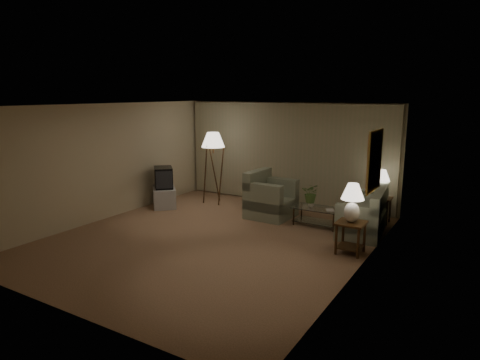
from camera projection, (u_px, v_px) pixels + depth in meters
name	position (u px, v px, depth m)	size (l,w,h in m)	color
ground	(213.00, 238.00, 8.77)	(7.00, 7.00, 0.00)	tan
room_shell	(251.00, 146.00, 9.68)	(6.04, 7.02, 2.72)	beige
sofa	(363.00, 215.00, 9.13)	(1.89, 1.24, 0.75)	gray
armchair	(271.00, 199.00, 10.23)	(1.09, 1.04, 0.87)	gray
side_table_near	(351.00, 232.00, 7.91)	(0.51, 0.51, 0.60)	#34200E
side_table_far	(380.00, 206.00, 9.78)	(0.49, 0.41, 0.60)	#34200E
table_lamp_near	(352.00, 199.00, 7.79)	(0.42, 0.42, 0.73)	silver
table_lamp_far	(381.00, 181.00, 9.67)	(0.37, 0.37, 0.64)	silver
coffee_table	(317.00, 214.00, 9.56)	(1.07, 0.58, 0.41)	silver
tv_cabinet	(164.00, 197.00, 11.23)	(1.02, 1.03, 0.50)	#B0B0B2
crt_tv	(163.00, 177.00, 11.13)	(0.76, 0.77, 0.54)	black
floor_lamp	(213.00, 167.00, 11.40)	(0.62, 0.62, 1.92)	#34200E
ottoman	(258.00, 205.00, 10.64)	(0.56, 0.56, 0.38)	#A94F39
vase	(311.00, 204.00, 9.60)	(0.15, 0.15, 0.15)	white
flowers	(311.00, 191.00, 9.54)	(0.40, 0.35, 0.44)	#517735
book	(326.00, 210.00, 9.32)	(0.17, 0.23, 0.02)	olive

